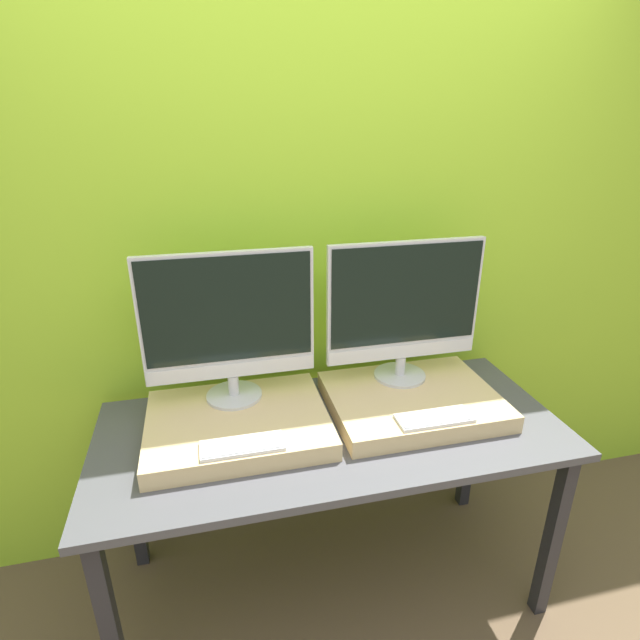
% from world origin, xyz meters
% --- Properties ---
extents(wall_back, '(8.00, 0.04, 2.60)m').
position_xyz_m(wall_back, '(0.00, 0.81, 1.30)').
color(wall_back, '#9ED12D').
rests_on(wall_back, ground_plane).
extents(workbench, '(1.68, 0.74, 0.79)m').
position_xyz_m(workbench, '(0.00, 0.37, 0.71)').
color(workbench, '#47474C').
rests_on(workbench, ground_plane).
extents(wooden_riser_left, '(0.63, 0.50, 0.07)m').
position_xyz_m(wooden_riser_left, '(-0.33, 0.42, 0.82)').
color(wooden_riser_left, '#D6B77F').
rests_on(wooden_riser_left, workbench).
extents(monitor_left, '(0.61, 0.21, 0.56)m').
position_xyz_m(monitor_left, '(-0.33, 0.55, 1.16)').
color(monitor_left, silver).
rests_on(monitor_left, wooden_riser_left).
extents(keyboard_left, '(0.27, 0.10, 0.01)m').
position_xyz_m(keyboard_left, '(-0.33, 0.23, 0.86)').
color(keyboard_left, silver).
rests_on(keyboard_left, wooden_riser_left).
extents(wooden_riser_right, '(0.63, 0.50, 0.07)m').
position_xyz_m(wooden_riser_right, '(0.33, 0.42, 0.82)').
color(wooden_riser_right, '#D6B77F').
rests_on(wooden_riser_right, workbench).
extents(monitor_right, '(0.61, 0.21, 0.56)m').
position_xyz_m(monitor_right, '(0.33, 0.55, 1.16)').
color(monitor_right, silver).
rests_on(monitor_right, wooden_riser_right).
extents(keyboard_right, '(0.27, 0.10, 0.01)m').
position_xyz_m(keyboard_right, '(0.33, 0.23, 0.86)').
color(keyboard_right, silver).
rests_on(keyboard_right, wooden_riser_right).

